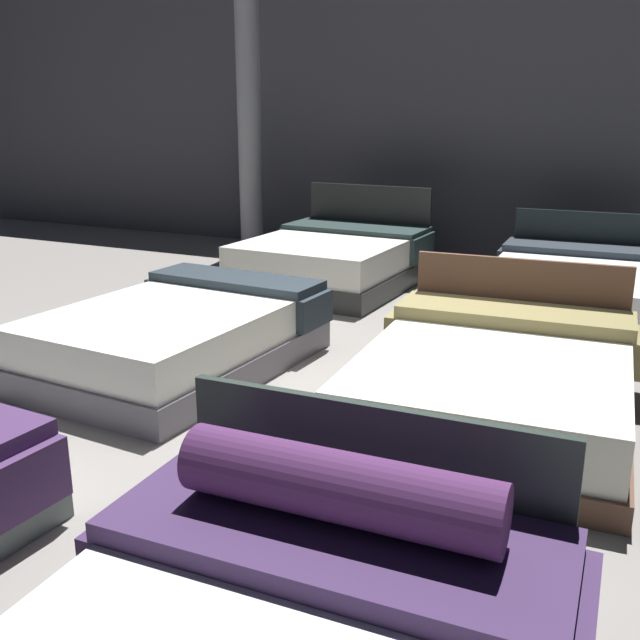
{
  "coord_description": "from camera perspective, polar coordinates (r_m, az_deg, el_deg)",
  "views": [
    {
      "loc": [
        1.93,
        -3.94,
        1.8
      ],
      "look_at": [
        -0.22,
        0.53,
        0.35
      ],
      "focal_mm": 40.44,
      "sensor_mm": 36.0,
      "label": 1
    }
  ],
  "objects": [
    {
      "name": "ground_plane",
      "position": [
        4.75,
        -0.44,
        -6.16
      ],
      "size": [
        18.0,
        18.0,
        0.02
      ],
      "primitive_type": "cube",
      "color": "gray"
    },
    {
      "name": "showroom_back_wall",
      "position": [
        9.12,
        13.9,
        15.47
      ],
      "size": [
        18.0,
        0.06,
        3.5
      ],
      "primitive_type": "cube",
      "color": "#47474C",
      "rests_on": "ground_plane"
    },
    {
      "name": "bed_2",
      "position": [
        5.28,
        -11.15,
        -1.26
      ],
      "size": [
        1.58,
        2.11,
        0.54
      ],
      "rotation": [
        0.0,
        0.0,
        -0.05
      ],
      "color": "#56525C",
      "rests_on": "ground_plane"
    },
    {
      "name": "bed_3",
      "position": [
        4.45,
        13.7,
        -4.8
      ],
      "size": [
        1.71,
        2.07,
        0.82
      ],
      "rotation": [
        0.0,
        0.0,
        0.06
      ],
      "color": "brown",
      "rests_on": "ground_plane"
    },
    {
      "name": "bed_4",
      "position": [
        7.67,
        1.09,
        4.74
      ],
      "size": [
        1.67,
        2.01,
        0.98
      ],
      "rotation": [
        0.0,
        0.0,
        -0.03
      ],
      "color": "black",
      "rests_on": "ground_plane"
    },
    {
      "name": "bed_5",
      "position": [
        7.04,
        19.13,
        2.48
      ],
      "size": [
        1.54,
        2.16,
        0.81
      ],
      "rotation": [
        0.0,
        0.0,
        0.03
      ],
      "color": "black",
      "rests_on": "ground_plane"
    },
    {
      "name": "support_pillar",
      "position": [
        9.5,
        -5.63,
        15.87
      ],
      "size": [
        0.3,
        0.3,
        3.5
      ],
      "primitive_type": "cylinder",
      "color": "#99999E",
      "rests_on": "ground_plane"
    }
  ]
}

